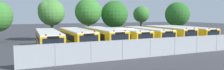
% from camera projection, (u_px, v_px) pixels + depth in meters
% --- Properties ---
extents(ground_plane, '(160.00, 160.00, 0.00)m').
position_uv_depth(ground_plane, '(126.00, 46.00, 28.92)').
color(ground_plane, '#38383D').
extents(school_bus_0, '(2.57, 11.45, 2.56)m').
position_uv_depth(school_bus_0, '(48.00, 40.00, 24.47)').
color(school_bus_0, yellow).
rests_on(school_bus_0, ground_plane).
extents(school_bus_1, '(2.77, 10.38, 2.61)m').
position_uv_depth(school_bus_1, '(77.00, 38.00, 26.16)').
color(school_bus_1, yellow).
rests_on(school_bus_1, ground_plane).
extents(school_bus_2, '(2.57, 10.53, 2.68)m').
position_uv_depth(school_bus_2, '(104.00, 37.00, 27.21)').
color(school_bus_2, yellow).
rests_on(school_bus_2, ground_plane).
extents(school_bus_3, '(2.75, 9.40, 2.51)m').
position_uv_depth(school_bus_3, '(127.00, 37.00, 28.56)').
color(school_bus_3, yellow).
rests_on(school_bus_3, ground_plane).
extents(school_bus_4, '(2.65, 10.54, 2.54)m').
position_uv_depth(school_bus_4, '(147.00, 35.00, 30.31)').
color(school_bus_4, yellow).
rests_on(school_bus_4, ground_plane).
extents(school_bus_5, '(2.71, 9.90, 2.65)m').
position_uv_depth(school_bus_5, '(168.00, 34.00, 31.33)').
color(school_bus_5, yellow).
rests_on(school_bus_5, ground_plane).
extents(school_bus_6, '(2.85, 11.11, 2.59)m').
position_uv_depth(school_bus_6, '(186.00, 33.00, 32.86)').
color(school_bus_6, yellow).
rests_on(school_bus_6, ground_plane).
extents(tree_1, '(4.34, 4.34, 6.89)m').
position_uv_depth(tree_1, '(51.00, 12.00, 33.68)').
color(tree_1, '#4C3823').
rests_on(tree_1, ground_plane).
extents(tree_2, '(4.71, 4.71, 7.21)m').
position_uv_depth(tree_2, '(88.00, 12.00, 36.21)').
color(tree_2, '#4C3823').
rests_on(tree_2, ground_plane).
extents(tree_3, '(5.08, 5.08, 6.98)m').
position_uv_depth(tree_3, '(115.00, 14.00, 38.54)').
color(tree_3, '#4C3823').
rests_on(tree_3, ground_plane).
extents(tree_4, '(3.39, 3.39, 6.16)m').
position_uv_depth(tree_4, '(141.00, 15.00, 42.79)').
color(tree_4, '#4C3823').
rests_on(tree_4, ground_plane).
extents(tree_5, '(5.17, 5.17, 7.02)m').
position_uv_depth(tree_5, '(177.00, 14.00, 43.43)').
color(tree_5, '#4C3823').
rests_on(tree_5, ground_plane).
extents(chainlink_fence, '(28.24, 0.07, 1.96)m').
position_uv_depth(chainlink_fence, '(163.00, 47.00, 21.47)').
color(chainlink_fence, '#9EA0A3').
rests_on(chainlink_fence, ground_plane).
extents(traffic_cone, '(0.50, 0.50, 0.66)m').
position_uv_depth(traffic_cone, '(167.00, 51.00, 22.91)').
color(traffic_cone, '#EA5914').
rests_on(traffic_cone, ground_plane).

